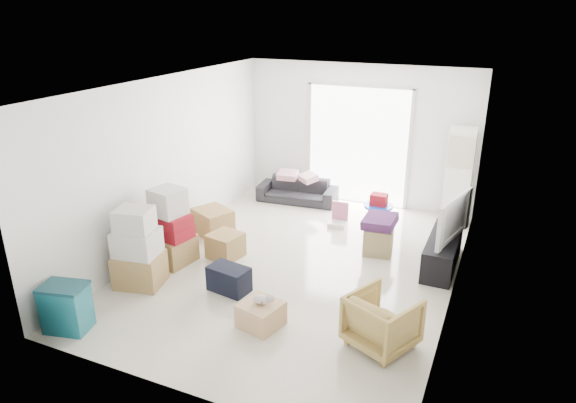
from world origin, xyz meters
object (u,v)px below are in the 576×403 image
Objects in this scene: storage_bins at (66,307)px; armchair at (383,319)px; ac_tower at (458,177)px; ottoman at (378,240)px; tv_console at (443,251)px; kids_table at (379,204)px; television at (445,232)px; sofa at (297,187)px; wood_crate at (261,314)px.

armchair is at bearing 19.04° from storage_bins.
armchair is at bearing -94.29° from ac_tower.
ottoman is (2.91, 3.54, -0.09)m from storage_bins.
tv_console is 2.22× the size of kids_table.
television is 1.80× the size of kids_table.
sofa is 5.21m from storage_bins.
storage_bins is 5.22m from kids_table.
kids_table is (-1.25, 0.98, -0.09)m from television.
armchair is at bearing -74.68° from ottoman.
ac_tower is 1.12× the size of sofa.
kids_table is at bearing -49.86° from armchair.
armchair is at bearing 8.38° from wood_crate.
ottoman is at bearing -43.24° from sofa.
ac_tower is at bearing 53.97° from storage_bins.
wood_crate is at bearing -78.47° from sofa.
ottoman is at bearing -118.10° from ac_tower.
kids_table is at bearing 141.81° from tv_console.
ottoman is 0.68× the size of kids_table.
tv_console is 0.99m from ottoman.
ottoman is (-0.99, 0.03, -0.33)m from television.
tv_console is at bearing -33.49° from sofa.
storage_bins is 4.58m from ottoman.
storage_bins is at bearing 43.90° from armchair.
ac_tower is at bearing 91.61° from tv_console.
television is at bearing -33.49° from sofa.
kids_table is at bearing -146.16° from ac_tower.
storage_bins is 1.31× the size of wood_crate.
storage_bins reaches higher than ottoman.
ac_tower reaches higher than television.
television is 1.61× the size of armchair.
television is 1.88× the size of storage_bins.
wood_crate is at bearing -99.03° from kids_table.
ottoman is (-0.99, 0.03, -0.02)m from tv_console.
tv_console reaches higher than ottoman.
ac_tower is 4.68m from wood_crate.
armchair is at bearing -60.79° from sofa.
storage_bins reaches higher than tv_console.
armchair is 2.40m from ottoman.
sofa is 4.32m from wood_crate.
ac_tower reaches higher than tv_console.
television is at bearing -88.39° from ac_tower.
armchair reaches higher than ottoman.
ac_tower is 1.53× the size of television.
armchair reaches higher than television.
tv_console is at bearing 54.22° from wood_crate.
tv_console is at bearing 41.98° from storage_bins.
sofa is 2.20× the size of armchair.
armchair is 3.75m from storage_bins.
sofa is at bearing 151.85° from tv_console.
armchair is at bearing -74.72° from kids_table.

